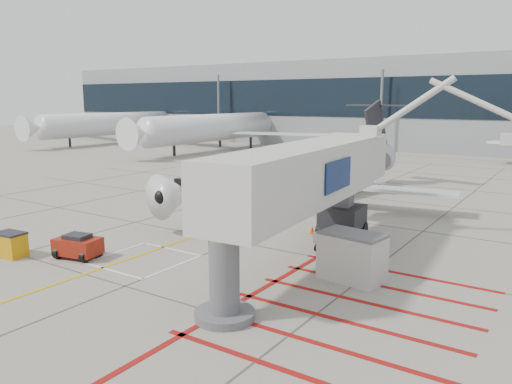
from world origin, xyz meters
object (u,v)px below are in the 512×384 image
Objects in this scene: pushback_tug at (78,245)px; spill_bin at (11,244)px; regional_jet at (277,157)px; jet_bridge at (300,187)px.

spill_bin is (-2.94, -1.76, -0.00)m from pushback_tug.
pushback_tug is (-2.27, -15.30, -3.12)m from regional_jet.
spill_bin is at bearing -97.47° from regional_jet.
jet_bridge reaches higher than regional_jet.
jet_bridge reaches higher than pushback_tug.
pushback_tug is 1.50× the size of spill_bin.
regional_jet is at bearing 66.85° from spill_bin.
spill_bin is at bearing -157.05° from jet_bridge.
regional_jet is 12.86m from jet_bridge.
spill_bin is (-12.76, -6.65, -3.16)m from jet_bridge.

